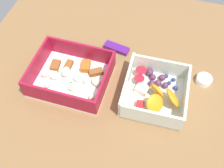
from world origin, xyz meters
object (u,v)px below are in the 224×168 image
object	(u,v)px
pasta_container	(72,76)
candy_bar	(116,48)
paper_cup_liner	(204,80)
fruit_bowl	(155,92)

from	to	relation	value
pasta_container	candy_bar	xyz separation A→B (cm)	(7.97, 13.20, -1.19)
pasta_container	paper_cup_liner	bearing A→B (deg)	15.92
pasta_container	candy_bar	size ratio (longest dim) A/B	2.68
fruit_bowl	candy_bar	distance (cm)	17.79
pasta_container	fruit_bowl	bearing A→B (deg)	3.46
fruit_bowl	candy_bar	size ratio (longest dim) A/B	2.24
paper_cup_liner	candy_bar	bearing A→B (deg)	169.73
fruit_bowl	candy_bar	xyz separation A→B (cm)	(-12.93, 12.15, -1.41)
pasta_container	candy_bar	distance (cm)	15.46
fruit_bowl	paper_cup_liner	world-z (taller)	fruit_bowl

